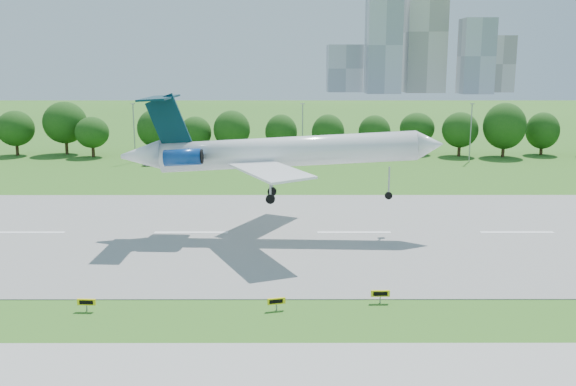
# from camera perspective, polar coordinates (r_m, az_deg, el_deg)

# --- Properties ---
(ground) EXTENTS (600.00, 600.00, 0.00)m
(ground) POSITION_cam_1_polar(r_m,az_deg,el_deg) (56.20, -12.37, -10.19)
(ground) COLOR #2B6019
(ground) RESTS_ON ground
(runway) EXTENTS (400.00, 45.00, 0.08)m
(runway) POSITION_cam_1_polar(r_m,az_deg,el_deg) (79.56, -8.61, -3.52)
(runway) COLOR gray
(runway) RESTS_ON ground
(tree_line) EXTENTS (288.40, 8.40, 10.40)m
(tree_line) POSITION_cam_1_polar(r_m,az_deg,el_deg) (144.15, -4.80, 5.81)
(tree_line) COLOR #382314
(tree_line) RESTS_ON ground
(light_poles) EXTENTS (175.90, 0.25, 12.19)m
(light_poles) POSITION_cam_1_polar(r_m,az_deg,el_deg) (134.47, -6.21, 5.44)
(light_poles) COLOR gray
(light_poles) RESTS_ON ground
(skyline) EXTENTS (127.00, 52.00, 80.00)m
(skyline) POSITION_cam_1_polar(r_m,az_deg,el_deg) (450.43, 11.51, 12.62)
(skyline) COLOR #B2B2B7
(skyline) RESTS_ON ground
(airliner) EXTENTS (38.76, 28.27, 12.80)m
(airliner) POSITION_cam_1_polar(r_m,az_deg,el_deg) (76.73, -1.44, 3.73)
(airliner) COLOR white
(airliner) RESTS_ON ground
(taxi_sign_left) EXTENTS (1.56, 0.27, 1.09)m
(taxi_sign_left) POSITION_cam_1_polar(r_m,az_deg,el_deg) (57.12, -17.48, -9.25)
(taxi_sign_left) COLOR gray
(taxi_sign_left) RESTS_ON ground
(taxi_sign_centre) EXTENTS (1.54, 0.55, 1.09)m
(taxi_sign_centre) POSITION_cam_1_polar(r_m,az_deg,el_deg) (54.76, -1.03, -9.61)
(taxi_sign_centre) COLOR gray
(taxi_sign_centre) RESTS_ON ground
(taxi_sign_right) EXTENTS (1.65, 0.25, 1.16)m
(taxi_sign_right) POSITION_cam_1_polar(r_m,az_deg,el_deg) (56.87, 8.21, -8.85)
(taxi_sign_right) COLOR gray
(taxi_sign_right) RESTS_ON ground
(service_vehicle_b) EXTENTS (3.80, 1.94, 1.24)m
(service_vehicle_b) POSITION_cam_1_polar(r_m,az_deg,el_deg) (132.03, -12.04, 2.63)
(service_vehicle_b) COLOR silver
(service_vehicle_b) RESTS_ON ground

